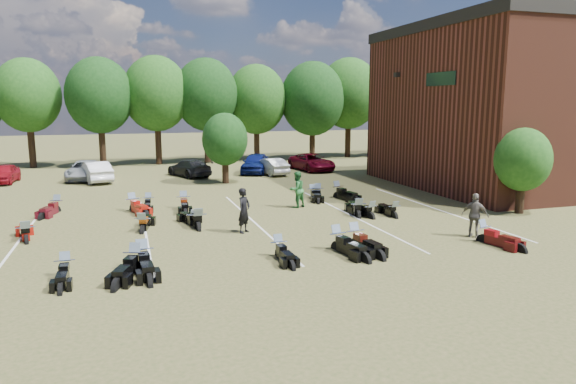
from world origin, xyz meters
name	(u,v)px	position (x,y,z in m)	size (l,w,h in m)	color
ground	(338,233)	(0.00, 0.00, 0.00)	(160.00, 160.00, 0.00)	brown
car_0	(4,174)	(-16.93, 20.25, 0.67)	(1.57, 3.91, 1.33)	maroon
car_1	(96,172)	(-10.77, 18.84, 0.74)	(1.57, 4.49, 1.48)	silver
car_2	(86,170)	(-11.53, 20.26, 0.70)	(2.33, 5.05, 1.40)	#94989D
car_3	(189,168)	(-4.02, 19.68, 0.66)	(1.86, 4.57, 1.33)	black
car_4	(256,163)	(1.34, 20.05, 0.80)	(1.90, 4.73, 1.61)	#0C1656
car_5	(270,166)	(2.21, 18.79, 0.66)	(1.39, 3.98, 1.31)	beige
car_6	(312,162)	(6.21, 20.17, 0.71)	(2.34, 5.08, 1.41)	#500413
car_7	(401,159)	(14.69, 20.15, 0.70)	(1.96, 4.83, 1.40)	#393B3F
person_black	(244,211)	(-3.89, 1.29, 0.98)	(0.72, 0.47, 1.96)	black
person_green	(297,190)	(0.05, 5.80, 0.98)	(0.95, 0.74, 1.96)	#2A7135
person_grey	(475,215)	(5.18, -2.37, 0.93)	(1.09, 0.46, 1.87)	#625C54
motorcycle_0	(66,277)	(-10.70, -2.66, 0.00)	(0.66, 2.06, 1.15)	black
motorcycle_1	(143,268)	(-8.28, -2.46, 0.00)	(0.79, 2.46, 1.37)	black
motorcycle_2	(135,271)	(-8.56, -2.73, 0.00)	(0.76, 2.38, 1.33)	black
motorcycle_3	(279,257)	(-3.48, -2.60, 0.00)	(0.66, 2.06, 1.15)	black
motorcycle_4	(337,250)	(-1.08, -2.44, 0.00)	(0.77, 2.42, 1.35)	black
motorcycle_5	(355,247)	(-0.26, -2.29, 0.00)	(0.77, 2.43, 1.35)	black
motorcycle_6	(484,242)	(5.03, -3.20, 0.00)	(0.73, 2.29, 1.28)	#42090A
motorcycle_7	(27,243)	(-12.66, 2.34, 0.00)	(0.73, 2.30, 1.28)	maroon
motorcycle_8	(143,233)	(-8.12, 2.62, 0.00)	(0.72, 2.27, 1.27)	black
motorcycle_9	(198,230)	(-5.73, 2.36, 0.00)	(0.80, 2.51, 1.40)	black
motorcycle_10	(194,226)	(-5.84, 3.14, 0.00)	(0.65, 2.03, 1.13)	black
motorcycle_11	(371,219)	(2.63, 2.12, 0.00)	(0.70, 2.20, 1.23)	black
motorcycle_12	(358,217)	(2.16, 2.55, 0.00)	(0.78, 2.44, 1.36)	black
motorcycle_13	(394,218)	(3.81, 1.92, 0.00)	(0.68, 2.13, 1.18)	black
motorcycle_14	(57,212)	(-12.19, 8.32, 0.00)	(0.73, 2.28, 1.27)	#490A14
motorcycle_15	(133,211)	(-8.43, 7.47, 0.00)	(0.77, 2.40, 1.34)	#A0150B
motorcycle_16	(149,208)	(-7.62, 8.10, 0.00)	(0.66, 2.06, 1.15)	black
motorcycle_17	(184,209)	(-5.83, 7.33, 0.00)	(0.75, 2.36, 1.31)	black
motorcycle_18	(318,198)	(2.09, 7.96, 0.00)	(0.70, 2.20, 1.23)	black
motorcycle_19	(338,198)	(3.27, 7.75, 0.00)	(0.80, 2.51, 1.40)	black
motorcycle_20	(312,198)	(1.85, 8.23, 0.00)	(0.64, 2.00, 1.11)	black
brick_building	(575,106)	(22.00, 9.00, 5.36)	(25.40, 15.20, 10.70)	#5C291A
tree_line	(208,95)	(-1.00, 29.00, 6.31)	(56.00, 6.00, 9.79)	black
young_tree_near_building	(523,160)	(10.50, 1.00, 2.75)	(2.80, 2.80, 4.16)	black
young_tree_midfield	(225,139)	(-2.00, 15.50, 3.09)	(3.20, 3.20, 4.70)	black
parking_lines	(255,222)	(-3.00, 3.00, 0.01)	(20.10, 14.00, 0.01)	silver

